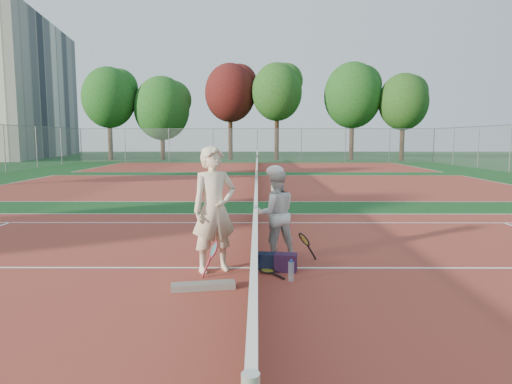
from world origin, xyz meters
TOP-DOWN VIEW (x-y plane):
  - ground at (0.00, 0.00)m, footprint 130.00×130.00m
  - court_main at (0.00, 0.00)m, footprint 23.77×10.97m
  - court_far_a at (0.00, 13.50)m, footprint 23.77×10.97m
  - court_far_b at (0.00, 27.00)m, footprint 23.77×10.97m
  - net_main at (0.00, 0.00)m, footprint 0.10×10.98m
  - net_far_a at (0.00, 13.50)m, footprint 0.10×10.98m
  - net_far_b at (0.00, 27.00)m, footprint 0.10×10.98m
  - fence_back at (0.00, 34.00)m, footprint 32.00×0.06m
  - apartment_block at (-28.00, 44.00)m, footprint 12.96×23.18m
  - player_a at (-0.67, -0.16)m, footprint 0.89×0.77m
  - player_b at (0.35, 0.65)m, footprint 0.92×0.79m
  - racket_red at (-0.66, -0.47)m, footprint 0.35×0.35m
  - racket_black_held at (0.86, 0.42)m, footprint 0.44×0.41m
  - racket_spare at (0.19, -0.26)m, footprint 0.55×0.65m
  - sports_bag_navy at (0.17, -0.05)m, footprint 0.37×0.27m
  - sports_bag_purple at (0.50, -0.17)m, footprint 0.40×0.30m
  - net_cover_canvas at (-0.76, -1.08)m, footprint 0.95×0.38m
  - water_bottle at (0.55, -0.72)m, footprint 0.09×0.09m
  - tree_back_0 at (-14.39, 37.35)m, footprint 5.11×5.11m
  - tree_back_1 at (-9.40, 38.04)m, footprint 5.45×5.45m
  - tree_back_maroon at (-2.68, 38.43)m, footprint 5.02×5.02m
  - tree_back_3 at (1.90, 37.21)m, footprint 4.84×4.84m
  - tree_back_4 at (9.31, 37.76)m, footprint 5.58×5.58m
  - tree_back_5 at (13.94, 36.65)m, footprint 4.68×4.68m

SIDE VIEW (x-z plane):
  - ground at x=0.00m, z-range 0.00..0.00m
  - court_main at x=0.00m, z-range 0.00..0.01m
  - court_far_a at x=0.00m, z-range 0.00..0.01m
  - court_far_b at x=0.00m, z-range 0.00..0.01m
  - racket_spare at x=0.19m, z-range 0.00..0.05m
  - net_cover_canvas at x=-0.76m, z-range 0.00..0.10m
  - sports_bag_navy at x=0.17m, z-range 0.00..0.27m
  - sports_bag_purple at x=0.50m, z-range 0.00..0.29m
  - water_bottle at x=0.55m, z-range 0.00..0.30m
  - racket_black_held at x=0.86m, z-range 0.00..0.52m
  - racket_red at x=-0.66m, z-range 0.00..0.56m
  - net_main at x=0.00m, z-range 0.00..1.02m
  - net_far_a at x=0.00m, z-range 0.00..1.02m
  - net_far_b at x=0.00m, z-range 0.00..1.02m
  - player_b at x=0.35m, z-range 0.00..1.63m
  - player_a at x=-0.67m, z-range 0.00..2.06m
  - fence_back at x=0.00m, z-range 0.00..3.00m
  - tree_back_1 at x=-9.40m, z-range 0.96..9.16m
  - tree_back_5 at x=13.94m, z-range 1.42..9.71m
  - tree_back_0 at x=-14.39m, z-range 1.53..10.53m
  - tree_back_4 at x=9.31m, z-range 1.53..11.03m
  - tree_back_3 at x=1.90m, z-range 1.86..11.21m
  - tree_back_maroon at x=-2.68m, z-range 1.83..11.33m
  - apartment_block at x=-28.00m, z-range 0.00..15.00m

